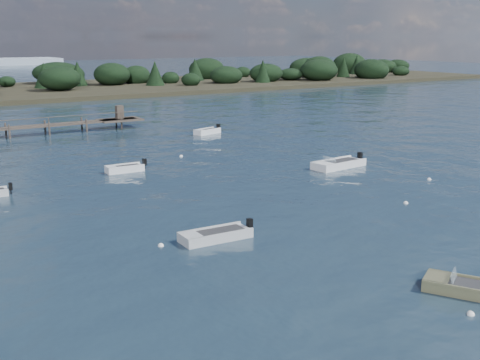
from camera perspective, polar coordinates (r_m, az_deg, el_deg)
ground at (r=83.95m, az=-16.92°, el=5.54°), size 400.00×400.00×0.00m
dinghy_mid_white_b at (r=51.11m, az=9.31°, el=1.37°), size 5.35×2.27×1.31m
tender_far_grey_b at (r=68.13m, az=-3.12°, el=4.53°), size 3.64×2.03×1.22m
dinghy_near_olive at (r=27.86m, az=21.39°, el=-9.80°), size 3.39×4.43×1.11m
dinghy_mid_grey at (r=32.67m, az=-2.34°, el=-5.41°), size 4.28×1.67×1.07m
tender_far_white at (r=49.70m, az=-10.87°, el=0.96°), size 3.41×1.35×1.16m
buoy_a at (r=25.96m, az=21.01°, el=-11.85°), size 0.32×0.32×0.32m
buoy_b at (r=41.07m, az=15.44°, el=-2.16°), size 0.32×0.32×0.32m
buoy_c at (r=31.97m, az=-7.51°, el=-6.23°), size 0.32×0.32×0.32m
buoy_d at (r=48.31m, az=17.49°, el=0.01°), size 0.32×0.32×0.32m
buoy_e at (r=55.29m, az=-5.61°, el=2.22°), size 0.32×0.32×0.32m
far_headland at (r=129.56m, az=-11.35°, el=9.31°), size 190.00×40.00×5.80m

